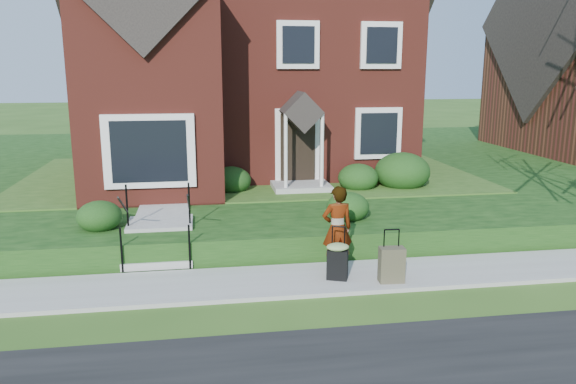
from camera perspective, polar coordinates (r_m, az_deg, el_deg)
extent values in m
plane|color=#2D5119|center=(10.76, 0.08, -9.19)|extent=(120.00, 120.00, 0.00)
cube|color=#9E9B93|center=(10.75, 0.08, -8.99)|extent=(60.00, 1.60, 0.08)
cube|color=#11330E|center=(21.82, 5.99, 2.73)|extent=(44.00, 20.00, 0.60)
cube|color=#9E9B93|center=(15.28, -12.21, -0.44)|extent=(1.20, 6.00, 0.06)
cube|color=maroon|center=(19.95, -4.49, 10.52)|extent=(10.00, 8.00, 5.40)
cube|color=maroon|center=(15.14, -13.78, 9.58)|extent=(3.60, 2.40, 5.40)
cube|color=white|center=(14.12, -13.88, 4.09)|extent=(2.20, 0.30, 1.80)
cube|color=black|center=(16.23, 0.99, 4.25)|extent=(1.00, 0.12, 2.10)
cube|color=black|center=(16.75, 9.14, 5.91)|extent=(1.40, 0.10, 1.50)
cube|color=#9E9B93|center=(11.57, -13.14, -7.14)|extent=(1.40, 0.30, 0.15)
cube|color=#9E9B93|center=(11.80, -13.08, -5.97)|extent=(1.40, 0.30, 0.15)
cube|color=#9E9B93|center=(12.04, -13.02, -4.84)|extent=(1.40, 0.30, 0.15)
cube|color=#9E9B93|center=(12.29, -12.96, -3.76)|extent=(1.40, 0.30, 0.15)
cube|color=#9E9B93|center=(12.81, -12.80, -3.08)|extent=(1.40, 0.80, 0.15)
cylinder|color=black|center=(11.38, -16.57, -5.68)|extent=(0.04, 0.04, 0.90)
cylinder|color=black|center=(12.36, -16.04, -1.31)|extent=(0.04, 0.04, 0.90)
cylinder|color=black|center=(11.27, -9.98, -5.51)|extent=(0.04, 0.04, 0.90)
cylinder|color=black|center=(12.27, -10.00, -1.12)|extent=(0.04, 0.04, 0.90)
ellipsoid|color=black|center=(15.68, -17.84, 1.15)|extent=(1.30, 1.30, 0.91)
ellipsoid|color=black|center=(15.72, -5.79, 1.47)|extent=(1.11, 1.11, 0.77)
ellipsoid|color=black|center=(16.08, 7.15, 1.74)|extent=(1.15, 1.15, 0.80)
ellipsoid|color=black|center=(16.56, 11.55, 2.45)|extent=(1.59, 1.59, 1.12)
ellipsoid|color=black|center=(12.68, -18.64, -2.06)|extent=(0.96, 0.96, 0.67)
ellipsoid|color=black|center=(12.88, 6.11, -1.20)|extent=(0.98, 0.98, 0.68)
imported|color=#999999|center=(10.97, 5.02, -3.71)|extent=(0.66, 0.47, 1.69)
cube|color=black|center=(10.65, 5.04, -7.36)|extent=(0.44, 0.34, 0.58)
cylinder|color=black|center=(10.43, 5.12, -3.62)|extent=(0.23, 0.11, 0.03)
cylinder|color=black|center=(10.46, 4.48, -4.80)|extent=(0.02, 0.02, 0.43)
cylinder|color=black|center=(10.52, 5.71, -4.73)|extent=(0.02, 0.02, 0.43)
cylinder|color=black|center=(10.71, 4.31, -8.71)|extent=(0.06, 0.07, 0.06)
cylinder|color=black|center=(10.77, 5.72, -8.61)|extent=(0.06, 0.07, 0.06)
ellipsoid|color=#87A25C|center=(10.53, 5.08, -5.54)|extent=(0.52, 0.48, 0.13)
cube|color=#4B4632|center=(10.65, 10.48, -7.28)|extent=(0.48, 0.29, 0.67)
cylinder|color=black|center=(10.45, 10.62, -3.89)|extent=(0.28, 0.04, 0.03)
cylinder|color=black|center=(10.45, 9.87, -4.78)|extent=(0.02, 0.02, 0.32)
cylinder|color=black|center=(10.54, 11.30, -4.69)|extent=(0.02, 0.02, 0.32)
cylinder|color=black|center=(10.70, 9.59, -8.87)|extent=(0.04, 0.06, 0.06)
cylinder|color=black|center=(10.81, 11.24, -8.73)|extent=(0.04, 0.06, 0.06)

